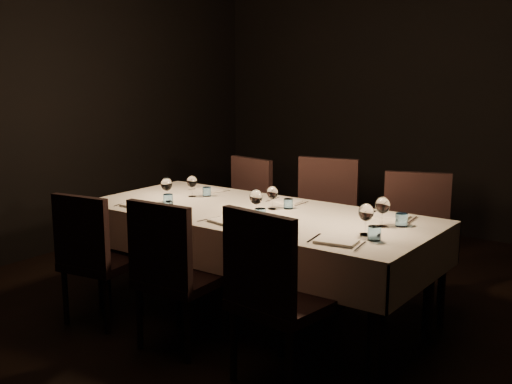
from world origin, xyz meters
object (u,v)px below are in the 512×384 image
Objects in this scene: chair_near_center at (172,269)px; chair_far_center at (323,218)px; chair_near_right at (274,291)px; dining_table at (256,222)px; chair_near_left at (93,253)px; chair_far_left at (242,209)px; chair_far_right at (415,236)px.

chair_far_center is (0.15, 1.58, 0.03)m from chair_near_center.
chair_far_center is (-0.62, 1.59, 0.01)m from chair_near_right.
chair_near_left is (-0.80, -0.79, -0.17)m from dining_table.
chair_near_center reaches higher than dining_table.
chair_near_left is 1.59m from chair_far_left.
chair_near_right is at bearing 171.59° from chair_near_left.
chair_near_center is (0.72, 0.02, 0.02)m from chair_near_left.
chair_near_center reaches higher than chair_near_left.
chair_far_center is (0.08, 0.81, -0.12)m from dining_table.
chair_far_left is at bearing -41.33° from chair_near_right.
chair_near_center is 0.77m from chair_near_right.
dining_table is 0.79m from chair_near_center.
dining_table is 2.60× the size of chair_far_left.
chair_far_left is at bearing 167.81° from chair_far_center.
chair_near_left is 2.29m from chair_far_right.
chair_far_right reaches higher than chair_far_left.
chair_near_right reaches higher than chair_far_right.
chair_near_left is at bearing -83.70° from chair_far_left.
dining_table is at bearing -41.88° from chair_near_right.
chair_far_center is 1.04× the size of chair_far_right.
chair_near_left is 0.96× the size of chair_near_center.
chair_near_left is 0.91× the size of chair_near_right.
chair_near_right reaches higher than chair_far_left.
chair_near_right is 2.12m from chair_far_left.
chair_far_center reaches higher than chair_far_left.
chair_near_right is 0.99× the size of chair_far_center.
chair_near_center is 0.94× the size of chair_far_center.
chair_near_right reaches higher than chair_near_left.
chair_far_center is (0.80, 0.01, 0.03)m from chair_far_left.
chair_far_left is at bearing 132.47° from dining_table.
chair_near_center is at bearing 6.12° from chair_near_right.
chair_near_right is 1.70m from chair_far_center.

